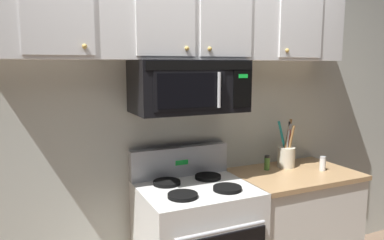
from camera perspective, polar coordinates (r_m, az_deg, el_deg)
name	(u,v)px	position (r m, az deg, el deg)	size (l,w,h in m)	color
back_wall	(175,115)	(2.75, -2.60, 0.84)	(5.20, 0.10, 2.70)	silver
over_range_microwave	(189,86)	(2.50, -0.49, 5.26)	(0.76, 0.43, 0.35)	black
upper_cabinets	(187,19)	(2.54, -0.79, 15.46)	(2.50, 0.36, 0.55)	silver
counter_segment	(292,227)	(3.13, 15.19, -15.68)	(0.93, 0.65, 0.90)	white
utensil_crock_cream	(286,154)	(3.07, 14.45, -5.14)	(0.15, 0.14, 0.39)	beige
salt_shaker	(323,164)	(3.07, 19.60, -6.38)	(0.05, 0.05, 0.11)	white
spice_jar	(267,163)	(2.96, 11.56, -6.52)	(0.04, 0.04, 0.11)	#4C7F33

